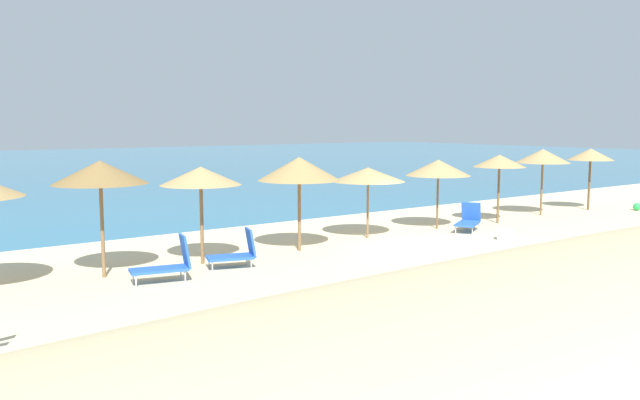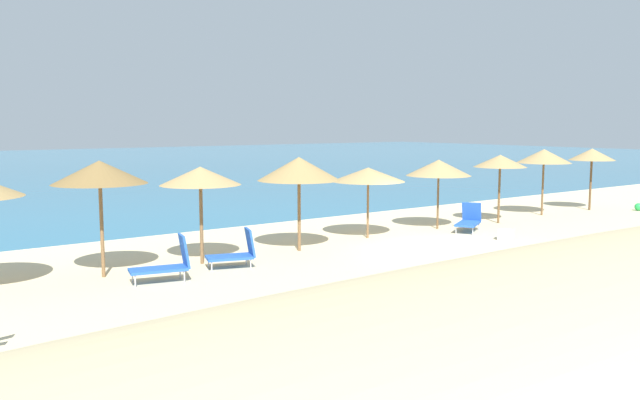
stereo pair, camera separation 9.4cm
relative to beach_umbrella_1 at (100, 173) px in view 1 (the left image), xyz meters
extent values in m
plane|color=beige|center=(9.30, -2.07, -2.61)|extent=(160.00, 160.00, 0.00)
cube|color=teal|center=(9.30, 44.33, -2.60)|extent=(160.00, 78.64, 0.01)
ellipsoid|color=#C9B586|center=(6.27, -10.04, -1.79)|extent=(41.52, 5.45, 1.63)
cylinder|color=brown|center=(0.00, 0.00, -1.37)|extent=(0.09, 0.09, 2.48)
cone|color=olive|center=(0.00, 0.00, 0.01)|extent=(2.30, 2.30, 0.57)
cylinder|color=brown|center=(2.68, -0.02, -1.46)|extent=(0.10, 0.10, 2.31)
cone|color=tan|center=(2.68, -0.02, -0.21)|extent=(2.18, 2.18, 0.49)
cylinder|color=brown|center=(5.83, -0.10, -1.47)|extent=(0.10, 0.10, 2.27)
cone|color=#9E7F4C|center=(5.83, -0.10, -0.14)|extent=(2.47, 2.47, 0.69)
cylinder|color=brown|center=(8.91, 0.36, -1.59)|extent=(0.07, 0.07, 2.04)
cone|color=tan|center=(8.91, 0.36, -0.48)|extent=(2.44, 2.44, 0.46)
cylinder|color=brown|center=(12.18, 0.30, -1.57)|extent=(0.07, 0.07, 2.08)
cone|color=tan|center=(12.18, 0.30, -0.39)|extent=(2.33, 2.33, 0.57)
cylinder|color=brown|center=(15.07, -0.13, -1.46)|extent=(0.09, 0.09, 2.30)
cone|color=tan|center=(15.07, -0.13, -0.22)|extent=(1.99, 1.99, 0.47)
cylinder|color=brown|center=(18.29, 0.20, -1.44)|extent=(0.08, 0.08, 2.33)
cone|color=tan|center=(18.29, 0.20, -0.15)|extent=(2.20, 2.20, 0.57)
cylinder|color=brown|center=(21.40, -0.06, -1.43)|extent=(0.10, 0.10, 2.35)
cone|color=tan|center=(21.40, -0.06, -0.15)|extent=(1.94, 1.94, 0.51)
cube|color=blue|center=(0.87, -1.36, -2.28)|extent=(1.45, 0.89, 0.07)
cube|color=blue|center=(1.49, -1.50, -1.88)|extent=(0.31, 0.63, 0.81)
cylinder|color=silver|center=(0.37, -0.98, -2.46)|extent=(0.04, 0.04, 0.29)
cylinder|color=silver|center=(0.26, -1.48, -2.46)|extent=(0.04, 0.04, 0.29)
cylinder|color=silver|center=(1.49, -1.24, -2.46)|extent=(0.04, 0.04, 0.29)
cylinder|color=silver|center=(1.37, -1.74, -2.46)|extent=(0.04, 0.04, 0.29)
cube|color=blue|center=(3.02, -0.95, -2.32)|extent=(1.35, 1.02, 0.07)
cube|color=blue|center=(3.55, -1.12, -1.95)|extent=(0.38, 0.70, 0.74)
cylinder|color=silver|center=(2.62, -0.52, -2.48)|extent=(0.04, 0.04, 0.26)
cylinder|color=silver|center=(2.44, -1.06, -2.48)|extent=(0.04, 0.04, 0.26)
cylinder|color=silver|center=(3.59, -0.83, -2.48)|extent=(0.04, 0.04, 0.26)
cylinder|color=silver|center=(3.41, -1.38, -2.48)|extent=(0.04, 0.04, 0.26)
cube|color=blue|center=(12.55, -0.80, -2.32)|extent=(1.50, 1.25, 0.07)
cube|color=blue|center=(13.10, -0.49, -1.97)|extent=(0.54, 0.71, 0.69)
cylinder|color=silver|center=(11.91, -0.84, -2.48)|extent=(0.04, 0.04, 0.26)
cylinder|color=silver|center=(12.19, -1.33, -2.48)|extent=(0.04, 0.04, 0.26)
cylinder|color=silver|center=(12.90, -0.27, -2.48)|extent=(0.04, 0.04, 0.26)
cylinder|color=silver|center=(13.19, -0.77, -2.48)|extent=(0.04, 0.04, 0.26)
sphere|color=green|center=(22.89, -1.48, -2.44)|extent=(0.33, 0.33, 0.33)
cube|color=white|center=(12.30, -2.62, -2.43)|extent=(0.52, 0.56, 0.35)
camera|label=1|loc=(-5.06, -15.88, 1.19)|focal=36.43mm
camera|label=2|loc=(-4.99, -15.93, 1.19)|focal=36.43mm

